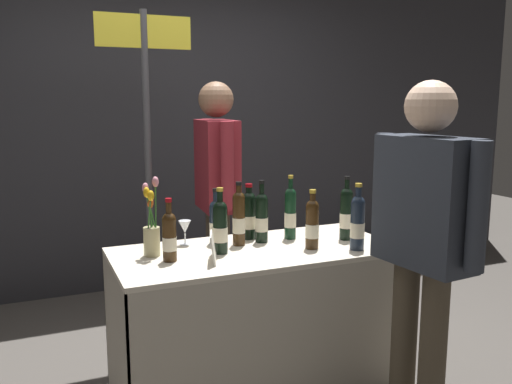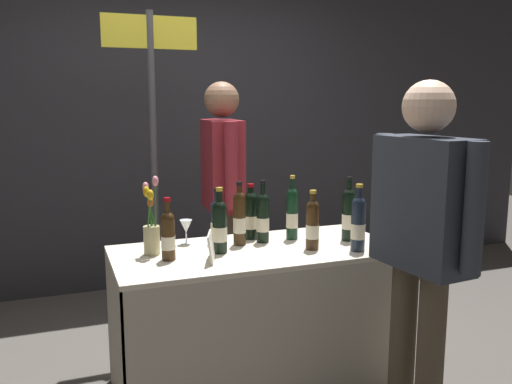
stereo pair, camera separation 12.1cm
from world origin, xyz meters
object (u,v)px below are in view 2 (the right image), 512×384
Objects in this scene: taster_foreground_right at (422,230)px; vendor_presenter at (222,184)px; booth_signpost at (153,132)px; flower_vase at (151,229)px; featured_wine_bottle at (220,226)px; wine_glass_near_vendor at (186,227)px; display_bottle_0 at (168,235)px; tasting_table at (256,294)px.

vendor_presenter is at bearing 11.68° from taster_foreground_right.
vendor_presenter is 0.55m from booth_signpost.
flower_vase is 0.24× the size of vendor_presenter.
vendor_presenter reaches higher than featured_wine_bottle.
wine_glass_near_vendor is 1.23m from taster_foreground_right.
display_bottle_0 is 1.05m from booth_signpost.
booth_signpost is at bearing 111.23° from tasting_table.
tasting_table is 0.51m from wine_glass_near_vendor.
vendor_presenter is at bearing 56.44° from wine_glass_near_vendor.
flower_vase is at bearing -34.74° from vendor_presenter.
featured_wine_bottle is at bearing -178.98° from tasting_table.
tasting_table is 0.89× the size of vendor_presenter.
tasting_table is 3.70× the size of flower_vase.
booth_signpost is (-0.88, 1.57, 0.36)m from taster_foreground_right.
booth_signpost reaches higher than flower_vase.
tasting_table is 0.71× the size of booth_signpost.
featured_wine_bottle is 2.56× the size of wine_glass_near_vendor.
featured_wine_bottle is at bearing -62.90° from wine_glass_near_vendor.
featured_wine_bottle is at bearing 6.19° from display_bottle_0.
flower_vase is (-0.33, 0.09, -0.01)m from featured_wine_bottle.
tasting_table is 4.38× the size of featured_wine_bottle.
featured_wine_bottle reaches higher than display_bottle_0.
vendor_presenter is 0.79× the size of booth_signpost.
vendor_presenter is (0.38, 0.58, 0.13)m from wine_glass_near_vendor.
taster_foreground_right is at bearing -60.72° from booth_signpost.
booth_signpost is at bearing -99.35° from vendor_presenter.
tasting_table is at bearing -36.16° from wine_glass_near_vendor.
taster_foreground_right is 0.78× the size of booth_signpost.
flower_vase reaches higher than featured_wine_bottle.
featured_wine_bottle is 0.27m from wine_glass_near_vendor.
wine_glass_near_vendor is 0.06× the size of booth_signpost.
display_bottle_0 is at bearing -64.50° from flower_vase.
taster_foreground_right is at bearing -46.53° from wine_glass_near_vendor.
featured_wine_bottle is 0.97m from taster_foreground_right.
featured_wine_bottle is 0.20× the size of vendor_presenter.
display_bottle_0 is 1.17m from taster_foreground_right.
booth_signpost reaches higher than tasting_table.
featured_wine_bottle reaches higher than tasting_table.
taster_foreground_right is (0.84, -0.89, 0.11)m from wine_glass_near_vendor.
display_bottle_0 is 0.19× the size of vendor_presenter.
display_bottle_0 is (-0.27, -0.03, -0.01)m from featured_wine_bottle.
wine_glass_near_vendor is at bearing 37.83° from taster_foreground_right.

